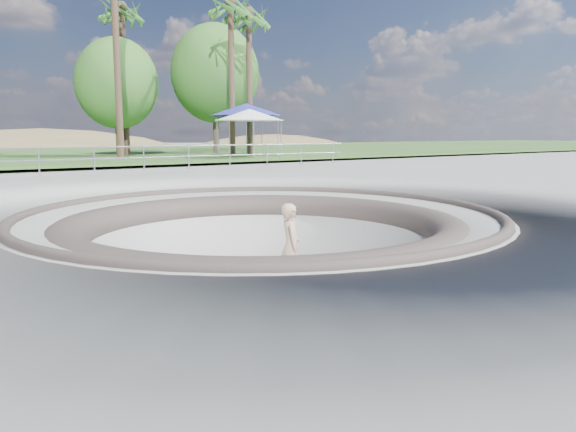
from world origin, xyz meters
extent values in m
plane|color=#969691|center=(0.00, 0.00, 0.00)|extent=(180.00, 180.00, 0.00)
torus|color=#969691|center=(0.00, 0.00, -2.00)|extent=(14.00, 14.00, 4.00)
cylinder|color=#969691|center=(0.00, 0.00, -1.95)|extent=(6.60, 6.60, 0.10)
torus|color=#483F39|center=(0.00, 0.00, -0.02)|extent=(10.24, 10.24, 0.24)
torus|color=#483F39|center=(0.00, 0.00, -0.45)|extent=(8.91, 8.91, 0.81)
cube|color=#305923|center=(0.00, 34.00, 0.22)|extent=(180.00, 36.00, 0.12)
ellipsoid|color=brown|center=(8.00, 60.00, -7.87)|extent=(61.60, 44.00, 28.60)
ellipsoid|color=brown|center=(35.00, 52.00, -5.36)|extent=(42.00, 30.00, 19.50)
cylinder|color=#979A9F|center=(0.00, 12.00, 1.17)|extent=(25.00, 0.05, 0.05)
cylinder|color=#979A9F|center=(0.00, 12.00, 0.72)|extent=(25.00, 0.05, 0.05)
cube|color=brown|center=(0.79, -0.01, -1.82)|extent=(0.84, 0.24, 0.02)
cylinder|color=silver|center=(0.79, -0.01, -1.86)|extent=(0.04, 0.17, 0.04)
cylinder|color=silver|center=(0.79, -0.01, -1.86)|extent=(0.04, 0.17, 0.04)
cylinder|color=beige|center=(0.79, -0.01, -1.87)|extent=(0.07, 0.03, 0.07)
cylinder|color=beige|center=(0.79, -0.01, -1.87)|extent=(0.07, 0.03, 0.07)
cylinder|color=beige|center=(0.79, -0.01, -1.87)|extent=(0.07, 0.03, 0.07)
cylinder|color=beige|center=(0.79, -0.01, -1.87)|extent=(0.07, 0.03, 0.07)
imported|color=#DDB18F|center=(0.79, -0.01, -0.82)|extent=(0.73, 0.85, 1.98)
cylinder|color=#979A9F|center=(9.42, 16.70, 1.31)|extent=(0.06, 0.06, 2.05)
cylinder|color=#979A9F|center=(12.03, 16.70, 1.31)|extent=(0.06, 0.06, 2.05)
cylinder|color=#979A9F|center=(9.42, 19.30, 1.31)|extent=(0.06, 0.06, 2.05)
cylinder|color=#979A9F|center=(12.03, 19.30, 1.31)|extent=(0.06, 0.06, 2.05)
cube|color=white|center=(10.73, 18.00, 2.42)|extent=(3.59, 3.59, 0.08)
cone|color=white|center=(10.73, 18.00, 2.75)|extent=(5.20, 5.20, 0.65)
cylinder|color=#979A9F|center=(9.94, 18.03, 1.45)|extent=(0.06, 0.06, 2.34)
cylinder|color=#979A9F|center=(12.92, 18.03, 1.45)|extent=(0.06, 0.06, 2.34)
cylinder|color=#979A9F|center=(9.94, 21.01, 1.45)|extent=(0.06, 0.06, 2.34)
cylinder|color=#979A9F|center=(12.92, 21.01, 1.45)|extent=(0.06, 0.06, 2.34)
cube|color=#292E95|center=(11.43, 19.52, 2.73)|extent=(3.87, 3.87, 0.08)
cone|color=#292E95|center=(11.43, 19.52, 3.10)|extent=(6.14, 6.14, 0.75)
cylinder|color=brown|center=(3.96, 20.51, 6.08)|extent=(0.36, 0.36, 11.82)
cylinder|color=brown|center=(5.81, 24.75, 4.77)|extent=(0.36, 0.36, 9.19)
cylinder|color=brown|center=(10.98, 20.47, 4.86)|extent=(0.36, 0.36, 9.39)
cylinder|color=brown|center=(12.43, 20.79, 4.67)|extent=(0.36, 0.36, 9.00)
cylinder|color=brown|center=(5.22, 24.40, 2.28)|extent=(0.44, 0.44, 4.22)
ellipsoid|color=#346B24|center=(5.22, 24.40, 4.69)|extent=(5.04, 4.58, 5.50)
cylinder|color=brown|center=(12.65, 25.72, 2.80)|extent=(0.44, 0.44, 5.27)
ellipsoid|color=#346B24|center=(12.65, 25.72, 5.82)|extent=(6.29, 5.72, 6.87)
camera|label=1|loc=(-6.44, -10.12, 1.74)|focal=35.00mm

